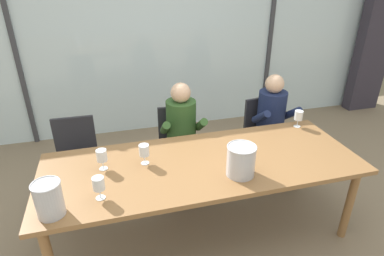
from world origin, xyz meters
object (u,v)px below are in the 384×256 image
Objects in this scene: chair_near_curtain at (76,153)px; chair_center at (264,129)px; ice_bucket_primary at (49,199)px; wine_glass_center_pour at (102,156)px; chair_left_of_center at (178,140)px; dining_table at (203,168)px; wine_glass_by_right_taster at (299,116)px; person_navy_polo at (274,120)px; person_olive_shirt at (183,131)px; wine_glass_near_bucket at (99,184)px; wine_glass_by_left_taster at (144,151)px; ice_bucket_secondary at (241,160)px.

chair_center is (2.14, -0.00, 0.00)m from chair_near_curtain.
wine_glass_center_pour is (0.34, 0.46, -0.01)m from ice_bucket_primary.
chair_near_curtain is at bearing -175.00° from chair_left_of_center.
ice_bucket_primary is 1.43× the size of wine_glass_center_pour.
chair_left_of_center is at bearing 90.57° from dining_table.
wine_glass_by_right_taster is at bearing 18.89° from dining_table.
person_navy_polo is at bearing -78.21° from chair_center.
person_olive_shirt is at bearing -75.06° from chair_left_of_center.
person_olive_shirt is 4.76× the size of ice_bucket_primary.
wine_glass_by_right_taster is at bearing -87.95° from chair_center.
wine_glass_near_bucket is (0.26, -1.17, 0.38)m from chair_near_curtain.
wine_glass_near_bucket is at bearing -161.72° from wine_glass_by_right_taster.
dining_table is 0.78m from person_olive_shirt.
chair_near_curtain is (-1.10, 0.90, -0.20)m from dining_table.
chair_near_curtain is 2.14m from chair_center.
wine_glass_by_left_taster is (-0.47, -0.79, 0.39)m from chair_left_of_center.
chair_left_of_center is 1.74m from ice_bucket_primary.
dining_table is 2.25× the size of person_navy_polo.
chair_left_of_center is 0.21m from person_olive_shirt.
person_navy_polo is at bearing 19.20° from wine_glass_center_pour.
wine_glass_near_bucket reaches higher than dining_table.
ice_bucket_secondary is at bearing -72.97° from chair_left_of_center.
person_olive_shirt reaches higher than wine_glass_center_pour.
wine_glass_by_left_taster is 0.52m from wine_glass_near_bucket.
chair_near_curtain is at bearing 102.41° from wine_glass_near_bucket.
chair_left_of_center is at bearing 101.74° from ice_bucket_secondary.
ice_bucket_secondary is 1.45× the size of wine_glass_near_bucket.
chair_center is 2.05m from wine_glass_center_pour.
person_navy_polo reaches higher than chair_near_curtain.
ice_bucket_primary is at bearing -175.83° from ice_bucket_secondary.
ice_bucket_secondary reaches higher than wine_glass_by_left_taster.
ice_bucket_secondary is at bearing -39.55° from chair_near_curtain.
chair_center is 4.97× the size of wine_glass_by_left_taster.
wine_glass_center_pour reaches higher than chair_near_curtain.
wine_glass_near_bucket is at bearing -94.48° from wine_glass_center_pour.
chair_left_of_center is at bearing 172.36° from chair_center.
ice_bucket_secondary is (1.33, -1.15, 0.39)m from chair_near_curtain.
dining_table is at bearing -143.91° from person_navy_polo.
wine_glass_center_pour is at bearing -68.63° from chair_near_curtain.
wine_glass_near_bucket and wine_glass_by_right_taster have the same top height.
ice_bucket_primary is at bearing -152.71° from person_navy_polo.
wine_glass_center_pour is (-0.34, 0.01, -0.00)m from wine_glass_by_left_taster.
wine_glass_by_right_taster is at bearing 18.28° from wine_glass_near_bucket.
wine_glass_by_right_taster is at bearing -15.78° from person_olive_shirt.
person_olive_shirt is (0.01, 0.78, -0.03)m from dining_table.
wine_glass_near_bucket and wine_glass_center_pour have the same top height.
person_navy_polo is at bearing 28.32° from wine_glass_near_bucket.
wine_glass_center_pour is (-1.85, -0.79, 0.38)m from chair_center.
chair_left_of_center is at bearing 44.29° from wine_glass_center_pour.
wine_glass_center_pour is at bearing -130.43° from chair_left_of_center.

